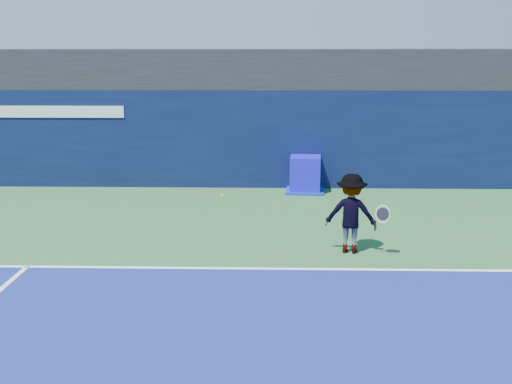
% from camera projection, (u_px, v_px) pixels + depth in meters
% --- Properties ---
extents(ground, '(80.00, 80.00, 0.00)m').
position_uv_depth(ground, '(291.00, 346.00, 7.99)').
color(ground, '#295C30').
rests_on(ground, ground).
extents(baseline, '(24.00, 0.10, 0.01)m').
position_uv_depth(baseline, '(286.00, 269.00, 10.90)').
color(baseline, white).
rests_on(baseline, ground).
extents(stadium_band, '(36.00, 3.00, 1.20)m').
position_uv_depth(stadium_band, '(280.00, 69.00, 18.35)').
color(stadium_band, black).
rests_on(stadium_band, back_wall_assembly).
extents(back_wall_assembly, '(36.00, 1.03, 3.00)m').
position_uv_depth(back_wall_assembly, '(280.00, 138.00, 17.86)').
color(back_wall_assembly, '#091335').
rests_on(back_wall_assembly, ground).
extents(equipment_cart, '(1.21, 1.21, 1.08)m').
position_uv_depth(equipment_cart, '(305.00, 176.00, 17.15)').
color(equipment_cart, '#140EC7').
rests_on(equipment_cart, ground).
extents(tennis_player, '(1.33, 0.81, 1.66)m').
position_uv_depth(tennis_player, '(351.00, 213.00, 11.71)').
color(tennis_player, silver).
rests_on(tennis_player, ground).
extents(tennis_ball, '(0.06, 0.06, 0.06)m').
position_uv_depth(tennis_ball, '(222.00, 195.00, 12.88)').
color(tennis_ball, '#B5D317').
rests_on(tennis_ball, ground).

